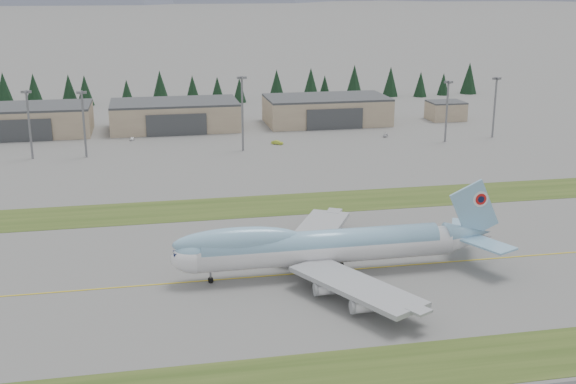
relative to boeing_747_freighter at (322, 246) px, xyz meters
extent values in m
plane|color=#61615E|center=(-6.19, 0.93, -5.72)|extent=(7000.00, 7000.00, 0.00)
cube|color=#334819|center=(-6.19, -37.07, -5.72)|extent=(400.00, 14.00, 0.08)
cube|color=#334819|center=(-6.19, 45.93, -5.72)|extent=(400.00, 18.00, 0.08)
cube|color=gold|center=(-6.19, 0.93, -5.72)|extent=(400.00, 0.40, 0.02)
cylinder|color=silver|center=(0.66, 0.00, -0.56)|extent=(49.83, 5.86, 5.78)
cylinder|color=#80B1D2|center=(-0.23, 0.00, 0.51)|extent=(46.27, 5.41, 5.34)
ellipsoid|color=silver|center=(-24.25, -0.04, -0.56)|extent=(9.26, 5.80, 5.78)
ellipsoid|color=#80B1D2|center=(-24.25, -0.04, 0.51)|extent=(7.75, 4.91, 4.90)
ellipsoid|color=#80B1D2|center=(-16.25, -0.03, 2.20)|extent=(24.56, 4.95, 5.34)
cube|color=#0C1433|center=(-27.37, -0.05, 0.60)|extent=(1.91, 2.32, 1.15)
cone|color=silver|center=(30.01, 0.05, -0.56)|extent=(10.68, 5.68, 5.67)
cone|color=#80B1D2|center=(30.01, 0.05, 0.51)|extent=(9.79, 5.18, 5.16)
cube|color=#80B1D2|center=(30.90, 0.05, 5.49)|extent=(10.77, 0.55, 12.28)
cylinder|color=silver|center=(31.97, 0.41, 7.62)|extent=(3.20, 0.18, 3.20)
cylinder|color=red|center=(31.97, 0.50, 7.62)|extent=(2.31, 0.18, 2.31)
cylinder|color=#0C1433|center=(31.97, 0.59, 7.62)|extent=(1.33, 0.18, 1.33)
cube|color=#80B1D2|center=(31.78, 5.39, -0.03)|extent=(8.96, 11.12, 0.41)
cube|color=#80B1D2|center=(31.80, -5.29, -0.03)|extent=(8.98, 11.13, 0.41)
cube|color=#999CA0|center=(2.41, 14.68, -2.16)|extent=(19.96, 27.54, 0.89)
cube|color=#999CA0|center=(2.46, -14.67, -2.16)|extent=(20.02, 27.52, 0.89)
cylinder|color=silver|center=(-1.68, 11.12, -3.85)|extent=(4.63, 2.23, 2.22)
cylinder|color=silver|center=(2.67, 19.40, -3.85)|extent=(4.63, 2.23, 2.22)
cylinder|color=silver|center=(-1.64, -11.12, -3.85)|extent=(4.63, 2.23, 2.22)
cylinder|color=silver|center=(2.73, -19.39, -3.85)|extent=(4.63, 2.23, 2.22)
cylinder|color=slate|center=(-21.59, -0.04, -4.65)|extent=(0.39, 0.39, 2.14)
cylinder|color=slate|center=(-0.68, 2.67, -4.56)|extent=(0.50, 0.50, 2.31)
cylinder|color=slate|center=(-0.67, -2.67, -4.56)|extent=(0.50, 0.50, 2.31)
cylinder|color=slate|center=(3.76, 2.67, -4.56)|extent=(0.50, 0.50, 2.31)
cylinder|color=slate|center=(3.77, -2.66, -4.56)|extent=(0.50, 0.50, 2.31)
cylinder|color=black|center=(-21.58, -0.39, -5.23)|extent=(0.98, 0.31, 0.98)
cylinder|color=black|center=(-21.59, 0.32, -5.23)|extent=(0.98, 0.31, 0.98)
cylinder|color=black|center=(-0.68, 2.67, -5.19)|extent=(1.07, 0.45, 1.07)
cylinder|color=black|center=(-0.67, -2.67, -5.19)|extent=(1.07, 0.45, 1.07)
cylinder|color=black|center=(3.76, 2.67, -5.19)|extent=(1.07, 0.45, 1.07)
cylinder|color=black|center=(3.77, -2.66, -5.19)|extent=(1.07, 0.45, 1.07)
cube|color=gray|center=(-76.19, 150.93, -0.72)|extent=(48.00, 26.00, 10.00)
cube|color=#383B3D|center=(-76.19, 150.93, 4.68)|extent=(48.00, 26.00, 0.80)
cube|color=#383B3D|center=(-76.19, 137.63, -1.72)|extent=(22.08, 0.60, 8.00)
cube|color=gray|center=(-21.19, 150.93, -0.72)|extent=(48.00, 26.00, 10.00)
cube|color=#383B3D|center=(-21.19, 150.93, 4.68)|extent=(48.00, 26.00, 0.80)
cube|color=#383B3D|center=(-21.19, 137.63, -1.72)|extent=(22.08, 0.60, 8.00)
cube|color=gray|center=(38.81, 150.93, -0.72)|extent=(48.00, 26.00, 10.00)
cube|color=#383B3D|center=(38.81, 150.93, 4.68)|extent=(48.00, 26.00, 0.80)
cube|color=#383B3D|center=(38.81, 137.63, -1.72)|extent=(22.08, 0.60, 8.00)
cube|color=gray|center=(88.81, 148.93, -2.22)|extent=(14.00, 12.00, 7.00)
cube|color=#383B3D|center=(88.81, 148.93, 1.58)|extent=(14.00, 12.00, 0.60)
cylinder|color=slate|center=(-68.38, 110.39, 4.81)|extent=(0.70, 0.70, 21.06)
cube|color=slate|center=(-68.38, 110.39, 15.74)|extent=(3.20, 3.20, 0.80)
cylinder|color=slate|center=(-51.58, 109.17, 4.56)|extent=(0.70, 0.70, 20.55)
cube|color=slate|center=(-51.58, 109.17, 15.23)|extent=(3.20, 3.20, 0.80)
cylinder|color=slate|center=(-0.60, 108.69, 6.28)|extent=(0.70, 0.70, 24.00)
cube|color=slate|center=(-0.60, 108.69, 18.68)|extent=(3.20, 3.20, 0.80)
cylinder|color=slate|center=(71.59, 108.69, 4.64)|extent=(0.70, 0.70, 20.72)
cube|color=slate|center=(71.59, 108.69, 15.40)|extent=(3.20, 3.20, 0.80)
cylinder|color=slate|center=(91.66, 112.68, 4.77)|extent=(0.70, 0.70, 20.98)
cube|color=slate|center=(91.66, 112.68, 15.66)|extent=(3.20, 3.20, 0.80)
imported|color=white|center=(-37.37, 132.90, -5.72)|extent=(1.95, 3.33, 1.07)
imported|color=#9DB02C|center=(12.44, 116.08, -5.72)|extent=(4.28, 3.46, 1.37)
imported|color=#ABACB0|center=(53.69, 121.19, -5.72)|extent=(2.95, 3.91, 1.05)
cone|color=black|center=(-93.65, 213.38, 2.39)|extent=(9.08, 9.08, 16.22)
cone|color=black|center=(-81.02, 214.42, 1.89)|extent=(8.52, 8.52, 15.22)
cone|color=black|center=(-66.02, 216.51, 1.39)|extent=(7.97, 7.97, 14.23)
cone|color=black|center=(-58.81, 214.20, 1.22)|extent=(7.77, 7.77, 13.88)
cone|color=black|center=(-40.13, 211.35, 0.17)|extent=(6.60, 6.60, 11.78)
cone|color=black|center=(-24.89, 216.66, 1.75)|extent=(8.37, 8.37, 14.94)
cone|color=black|center=(-9.82, 216.86, 0.47)|extent=(6.93, 6.93, 12.37)
cone|color=black|center=(1.74, 215.10, 0.12)|extent=(6.54, 6.54, 11.67)
cone|color=black|center=(11.57, 209.73, 0.02)|extent=(6.42, 6.42, 11.47)
cone|color=black|center=(30.59, 216.71, 1.37)|extent=(7.95, 7.95, 14.19)
cone|color=black|center=(45.84, 209.46, 2.00)|extent=(8.65, 8.65, 15.44)
cone|color=black|center=(54.46, 216.58, -0.27)|extent=(6.10, 6.10, 10.90)
cone|color=black|center=(67.32, 209.43, 2.51)|extent=(9.22, 9.22, 16.46)
cone|color=black|center=(87.36, 214.27, 1.54)|extent=(8.13, 8.13, 14.52)
cone|color=black|center=(101.44, 210.05, 0.45)|extent=(6.91, 6.91, 12.35)
cone|color=black|center=(114.61, 212.76, -0.19)|extent=(6.19, 6.19, 11.06)
cone|color=black|center=(129.28, 215.01, 2.13)|extent=(8.79, 8.79, 15.70)
camera|label=1|loc=(-31.70, -126.16, 48.72)|focal=45.00mm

